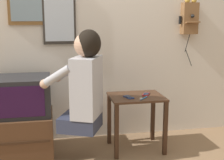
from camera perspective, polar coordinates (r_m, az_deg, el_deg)
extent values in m
cube|color=beige|center=(3.54, -3.10, 9.52)|extent=(6.80, 0.05, 2.55)
cube|color=#422819|center=(3.27, 4.49, -3.09)|extent=(0.56, 0.45, 0.02)
cube|color=#382215|center=(3.12, 0.83, -9.48)|extent=(0.04, 0.04, 0.57)
cube|color=#382215|center=(3.25, 9.71, -8.73)|extent=(0.04, 0.04, 0.57)
cube|color=#382215|center=(3.48, -0.52, -7.15)|extent=(0.04, 0.04, 0.57)
cube|color=#382215|center=(3.61, 7.47, -6.59)|extent=(0.04, 0.04, 0.57)
cube|color=#2D3347|center=(3.07, -5.83, -7.68)|extent=(0.47, 0.46, 0.14)
cube|color=#ADADB2|center=(2.95, -4.64, -1.28)|extent=(0.35, 0.42, 0.57)
sphere|color=tan|center=(2.88, -4.77, 6.42)|extent=(0.22, 0.22, 0.22)
ellipsoid|color=black|center=(2.87, -4.24, 6.68)|extent=(0.30, 0.30, 0.26)
cylinder|color=#ADADB2|center=(2.86, -10.08, 0.68)|extent=(0.29, 0.19, 0.22)
cylinder|color=#ADADB2|center=(3.14, -7.90, 1.74)|extent=(0.29, 0.19, 0.22)
sphere|color=tan|center=(2.92, -12.26, -0.71)|extent=(0.09, 0.09, 0.09)
sphere|color=tan|center=(3.20, -9.93, 0.46)|extent=(0.09, 0.09, 0.09)
cube|color=#51331E|center=(3.37, -16.06, -9.53)|extent=(0.62, 0.54, 0.43)
cube|color=#392315|center=(3.10, -16.51, -10.98)|extent=(0.56, 0.01, 0.02)
cube|color=#232326|center=(3.26, -16.44, -2.75)|extent=(0.60, 0.49, 0.38)
cube|color=#280F33|center=(3.02, -16.86, -3.91)|extent=(0.49, 0.01, 0.30)
cube|color=brown|center=(3.77, 13.99, 10.87)|extent=(0.18, 0.11, 0.36)
cube|color=brown|center=(3.69, 14.51, 10.15)|extent=(0.16, 0.07, 0.03)
sphere|color=#B79338|center=(3.75, 13.64, 13.97)|extent=(0.06, 0.06, 0.06)
sphere|color=#B79338|center=(3.78, 14.78, 13.89)|extent=(0.06, 0.06, 0.06)
cone|color=black|center=(3.67, 14.71, 11.24)|extent=(0.04, 0.05, 0.04)
cylinder|color=black|center=(3.72, 12.35, 10.67)|extent=(0.03, 0.03, 0.09)
cylinder|color=black|center=(3.76, 13.64, 6.65)|extent=(0.04, 0.04, 0.22)
cylinder|color=black|center=(3.79, 13.84, 3.94)|extent=(0.07, 0.06, 0.19)
cube|color=#2D2823|center=(3.46, -9.66, 12.00)|extent=(0.35, 0.03, 0.67)
cube|color=#B2BCC6|center=(3.45, -9.65, 12.01)|extent=(0.31, 0.01, 0.60)
cube|color=navy|center=(3.19, 3.07, -3.14)|extent=(0.10, 0.14, 0.01)
cube|color=black|center=(3.18, 3.07, -3.03)|extent=(0.08, 0.11, 0.00)
cube|color=maroon|center=(3.31, 6.25, -2.61)|extent=(0.11, 0.14, 0.01)
cube|color=black|center=(3.31, 6.25, -2.50)|extent=(0.09, 0.11, 0.00)
cylinder|color=#338CD8|center=(3.16, 5.82, -3.32)|extent=(0.11, 0.12, 0.01)
cube|color=white|center=(3.10, 5.31, -3.39)|extent=(0.03, 0.03, 0.01)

